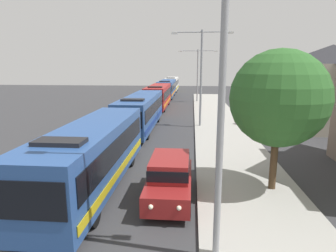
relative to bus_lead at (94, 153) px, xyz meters
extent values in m
cube|color=#284C8C|center=(0.00, 0.02, 0.01)|extent=(2.50, 11.06, 2.70)
cube|color=black|center=(1.27, 0.02, 0.36)|extent=(0.04, 10.17, 1.00)
cube|color=black|center=(-1.27, 0.02, 0.36)|extent=(0.04, 10.17, 1.00)
cube|color=black|center=(0.00, -5.53, 0.31)|extent=(2.30, 0.04, 1.20)
cube|color=gold|center=(1.28, 0.02, -0.79)|extent=(0.03, 10.51, 0.36)
cube|color=black|center=(0.00, -3.30, 1.44)|extent=(1.75, 0.90, 0.16)
cylinder|color=black|center=(1.10, -3.41, -1.19)|extent=(0.28, 1.00, 1.00)
cylinder|color=black|center=(-1.10, -3.41, -1.19)|extent=(0.28, 1.00, 1.00)
cylinder|color=black|center=(1.10, 3.06, -1.19)|extent=(0.28, 1.00, 1.00)
cylinder|color=black|center=(-1.10, 3.06, -1.19)|extent=(0.28, 1.00, 1.00)
cube|color=#284C8C|center=(0.00, 12.92, 0.01)|extent=(2.50, 12.30, 2.70)
cube|color=black|center=(1.27, 12.92, 0.36)|extent=(0.04, 11.32, 1.00)
cube|color=black|center=(-1.27, 12.92, 0.36)|extent=(0.04, 11.32, 1.00)
cube|color=black|center=(0.00, 6.75, 0.31)|extent=(2.30, 0.04, 1.20)
cube|color=navy|center=(1.28, 12.92, -0.79)|extent=(0.03, 11.68, 0.36)
cube|color=black|center=(0.00, 9.23, 1.44)|extent=(1.75, 0.90, 0.16)
cylinder|color=black|center=(1.10, 9.10, -1.19)|extent=(0.28, 1.00, 1.00)
cylinder|color=black|center=(-1.10, 9.10, -1.19)|extent=(0.28, 1.00, 1.00)
cylinder|color=black|center=(1.10, 16.30, -1.19)|extent=(0.28, 1.00, 1.00)
cylinder|color=black|center=(-1.10, 16.30, -1.19)|extent=(0.28, 1.00, 1.00)
cube|color=maroon|center=(0.00, 26.26, 0.01)|extent=(2.50, 11.49, 2.70)
cube|color=black|center=(1.27, 26.26, 0.36)|extent=(0.04, 10.57, 1.00)
cube|color=black|center=(-1.27, 26.26, 0.36)|extent=(0.04, 10.57, 1.00)
cube|color=black|center=(0.00, 20.49, 0.31)|extent=(2.30, 0.04, 1.20)
cube|color=orange|center=(1.28, 26.26, -0.79)|extent=(0.03, 10.91, 0.36)
cube|color=black|center=(0.00, 22.81, 1.44)|extent=(1.75, 0.90, 0.16)
cylinder|color=black|center=(1.10, 22.70, -1.19)|extent=(0.28, 1.00, 1.00)
cylinder|color=black|center=(-1.10, 22.70, -1.19)|extent=(0.28, 1.00, 1.00)
cylinder|color=black|center=(1.10, 29.42, -1.19)|extent=(0.28, 1.00, 1.00)
cylinder|color=black|center=(-1.10, 29.42, -1.19)|extent=(0.28, 1.00, 1.00)
cube|color=#284C8C|center=(0.00, 39.37, 0.01)|extent=(2.50, 12.26, 2.70)
cube|color=black|center=(1.27, 39.37, 0.36)|extent=(0.04, 11.28, 1.00)
cube|color=black|center=(-1.27, 39.37, 0.36)|extent=(0.04, 11.28, 1.00)
cube|color=black|center=(0.00, 33.22, 0.31)|extent=(2.30, 0.04, 1.20)
cube|color=orange|center=(1.28, 39.37, -0.79)|extent=(0.03, 11.65, 0.36)
cube|color=black|center=(0.00, 35.70, 1.44)|extent=(1.75, 0.90, 0.16)
cylinder|color=black|center=(1.10, 35.57, -1.19)|extent=(0.28, 1.00, 1.00)
cylinder|color=black|center=(-1.10, 35.57, -1.19)|extent=(0.28, 1.00, 1.00)
cylinder|color=black|center=(1.10, 42.75, -1.19)|extent=(0.28, 1.00, 1.00)
cylinder|color=black|center=(-1.10, 42.75, -1.19)|extent=(0.28, 1.00, 1.00)
cube|color=silver|center=(0.00, 52.20, 0.01)|extent=(2.50, 10.63, 2.70)
cube|color=black|center=(1.27, 52.20, 0.36)|extent=(0.04, 9.78, 1.00)
cube|color=black|center=(-1.27, 52.20, 0.36)|extent=(0.04, 9.78, 1.00)
cube|color=black|center=(0.00, 46.86, 0.31)|extent=(2.30, 0.04, 1.20)
cube|color=gold|center=(1.28, 52.20, -0.79)|extent=(0.03, 10.10, 0.36)
cube|color=black|center=(0.00, 49.01, 1.44)|extent=(1.75, 0.90, 0.16)
cylinder|color=black|center=(1.10, 48.90, -1.19)|extent=(0.28, 1.00, 1.00)
cylinder|color=black|center=(-1.10, 48.90, -1.19)|extent=(0.28, 1.00, 1.00)
cylinder|color=black|center=(1.10, 55.12, -1.19)|extent=(0.28, 1.00, 1.00)
cylinder|color=black|center=(-1.10, 55.12, -1.19)|extent=(0.28, 1.00, 1.00)
cube|color=maroon|center=(3.70, -1.06, -0.99)|extent=(1.84, 4.48, 0.80)
cube|color=maroon|center=(3.70, -0.91, -0.19)|extent=(1.62, 2.60, 0.80)
cube|color=black|center=(3.70, -0.91, -0.19)|extent=(1.66, 2.69, 0.44)
sphere|color=#F9EFCC|center=(3.19, -3.32, -0.89)|extent=(0.18, 0.18, 0.18)
sphere|color=#F9EFCC|center=(4.20, -3.32, -0.89)|extent=(0.18, 0.18, 0.18)
cylinder|color=black|center=(2.88, -2.45, -1.34)|extent=(0.22, 0.70, 0.70)
cylinder|color=black|center=(4.52, -2.45, -1.34)|extent=(0.22, 0.70, 0.70)
cylinder|color=black|center=(2.88, 0.33, -1.34)|extent=(0.22, 0.70, 0.70)
cylinder|color=black|center=(4.52, 0.33, -1.34)|extent=(0.22, 0.70, 0.70)
cylinder|color=gray|center=(5.40, -4.81, 2.60)|extent=(0.20, 0.20, 8.29)
cylinder|color=gray|center=(5.40, 14.18, 2.82)|extent=(0.20, 0.20, 8.72)
cylinder|color=gray|center=(4.16, 14.18, 6.98)|extent=(2.47, 0.10, 0.10)
cube|color=silver|center=(2.93, 14.18, 6.90)|extent=(0.56, 0.28, 0.16)
cylinder|color=gray|center=(6.63, 14.18, 6.98)|extent=(2.47, 0.10, 0.10)
cube|color=silver|center=(7.87, 14.18, 6.90)|extent=(0.56, 0.28, 0.16)
cylinder|color=gray|center=(5.40, 33.18, 2.47)|extent=(0.20, 0.20, 8.02)
cylinder|color=gray|center=(4.04, 33.18, 6.28)|extent=(2.72, 0.10, 0.10)
cube|color=silver|center=(2.68, 33.18, 6.20)|extent=(0.56, 0.28, 0.16)
cylinder|color=gray|center=(6.76, 33.18, 6.28)|extent=(2.72, 0.10, 0.10)
cube|color=silver|center=(8.12, 33.18, 6.20)|extent=(0.56, 0.28, 0.16)
cylinder|color=#4C3823|center=(8.37, 0.19, -0.30)|extent=(0.32, 0.32, 2.48)
sphere|color=#2D6028|center=(8.37, 0.19, 2.66)|extent=(4.28, 4.28, 4.28)
cube|color=#BCB29E|center=(16.98, 14.67, 1.25)|extent=(6.27, 7.37, 5.88)
pyramid|color=#2D2D33|center=(16.98, 14.67, 5.03)|extent=(6.58, 7.74, 1.69)
camera|label=1|loc=(4.60, -12.63, 4.07)|focal=30.60mm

